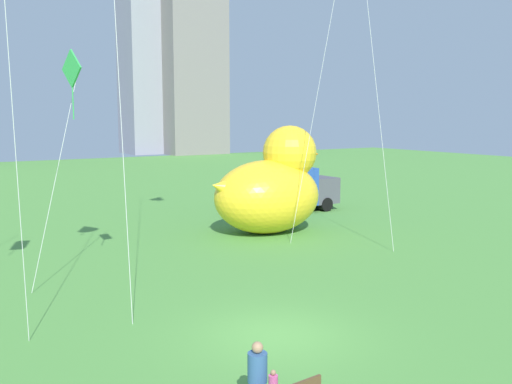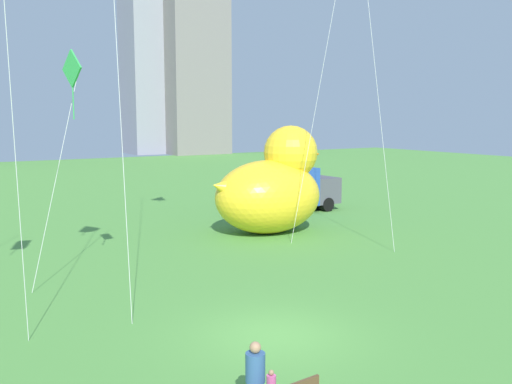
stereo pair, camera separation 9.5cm
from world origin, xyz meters
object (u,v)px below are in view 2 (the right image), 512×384
person_adult (255,377)px  giant_inflatable_duck (272,187)px  box_truck (289,190)px  kite_green (71,77)px

person_adult → giant_inflatable_duck: size_ratio=0.24×
person_adult → box_truck: size_ratio=0.25×
person_adult → box_truck: bearing=53.6°
giant_inflatable_duck → box_truck: size_ratio=1.03×
person_adult → kite_green: bearing=94.2°
giant_inflatable_duck → box_truck: 6.44m
giant_inflatable_duck → box_truck: bearing=47.1°
box_truck → kite_green: kite_green is taller
giant_inflatable_duck → kite_green: kite_green is taller
box_truck → kite_green: size_ratio=0.79×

